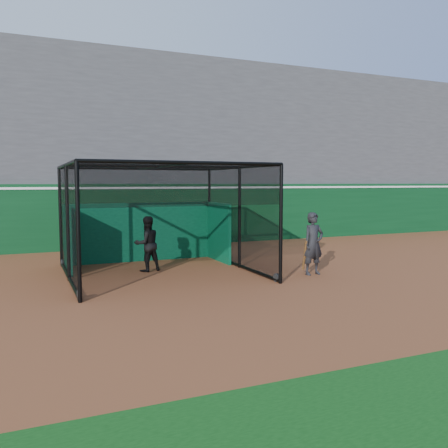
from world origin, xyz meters
name	(u,v)px	position (x,y,z in m)	size (l,w,h in m)	color
ground	(211,292)	(0.00, 0.00, 0.00)	(120.00, 120.00, 0.00)	brown
outfield_wall	(132,215)	(0.00, 8.50, 1.29)	(50.00, 0.50, 2.50)	#0B3D1A
grandstand	(113,141)	(0.00, 12.27, 4.48)	(50.00, 7.85, 8.95)	#4C4C4F
batting_cage	(160,220)	(-0.48, 2.68, 1.50)	(4.99, 5.02, 3.01)	black
batter	(147,244)	(-0.73, 3.19, 0.80)	(0.77, 0.60, 1.59)	black
on_deck_player	(313,244)	(3.39, 0.87, 0.87)	(0.66, 0.46, 1.74)	black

